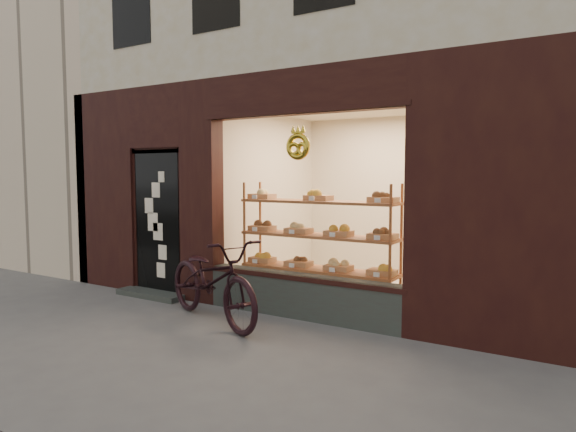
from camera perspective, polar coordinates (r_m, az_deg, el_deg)
The scene contains 4 objects.
ground at distance 5.31m, azimuth -14.98°, elevation -15.50°, with size 90.00×90.00×0.00m, color #5A5A5A.
neighbor_left at distance 16.18m, azimuth -24.83°, elevation 13.85°, with size 12.00×7.00×9.00m, color beige.
display_shelf at distance 6.82m, azimuth 3.37°, elevation -3.54°, with size 2.20×0.45×1.70m.
bicycle at distance 6.39m, azimuth -8.42°, elevation -7.01°, with size 0.70×2.00×1.05m, color black.
Camera 1 is at (3.65, -3.40, 1.83)m, focal length 32.00 mm.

